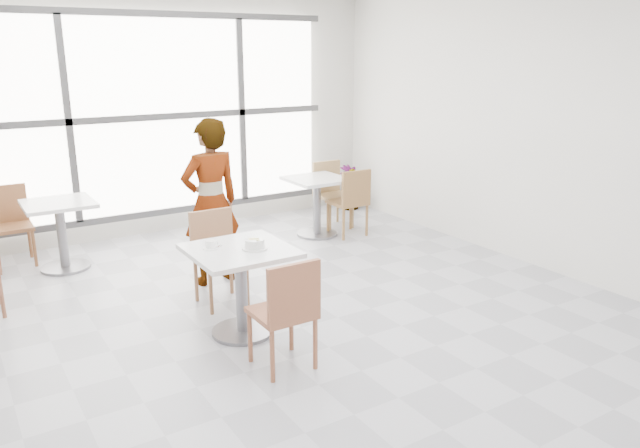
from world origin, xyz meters
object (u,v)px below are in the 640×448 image
oatmeal_bowl (255,244)px  plant_right (350,187)px  person (211,202)px  coffee_cup (211,245)px  main_table (241,275)px  chair_far (217,250)px  bg_chair_left_far (10,220)px  bg_chair_right_near (351,198)px  chair_near (287,308)px  bg_chair_right_far (331,189)px  bg_table_left (61,226)px  bg_table_right (317,198)px

oatmeal_bowl → plant_right: size_ratio=0.32×
oatmeal_bowl → person: bearing=82.7°
coffee_cup → main_table: bearing=-32.5°
oatmeal_bowl → person: size_ratio=0.13×
main_table → chair_far: size_ratio=0.92×
bg_chair_left_far → plant_right: 4.57m
main_table → bg_chair_left_far: size_ratio=0.92×
bg_chair_right_near → plant_right: 1.42m
oatmeal_bowl → chair_near: bearing=-96.8°
main_table → bg_chair_right_far: bg_chair_right_far is taller
person → chair_near: bearing=78.2°
bg_chair_right_far → main_table: bearing=-135.9°
person → bg_table_left: (-1.23, 1.23, -0.35)m
coffee_cup → bg_table_left: bearing=108.0°
main_table → plant_right: size_ratio=1.23×
main_table → oatmeal_bowl: size_ratio=3.81×
coffee_cup → bg_chair_right_near: 3.08m
person → bg_table_right: size_ratio=2.24×
chair_near → bg_chair_left_far: 3.99m
bg_table_right → person: bearing=-154.8°
oatmeal_bowl → bg_table_right: oatmeal_bowl is taller
bg_chair_right_far → plant_right: bearing=39.4°
chair_far → person: size_ratio=0.52×
coffee_cup → bg_table_left: (-0.76, 2.35, -0.29)m
oatmeal_bowl → coffee_cup: 0.36m
chair_near → bg_chair_right_far: (2.41, 3.10, 0.00)m
plant_right → person: bearing=-149.3°
coffee_cup → bg_chair_right_near: bearing=33.0°
coffee_cup → bg_table_left: coffee_cup is taller
coffee_cup → bg_chair_left_far: size_ratio=0.18×
bg_table_left → bg_chair_right_far: size_ratio=0.86×
bg_table_left → bg_table_right: size_ratio=1.00×
bg_chair_right_near → bg_chair_right_far: bearing=-95.6°
main_table → bg_chair_right_near: size_ratio=0.92×
coffee_cup → bg_chair_right_far: size_ratio=0.18×
bg_table_left → bg_chair_left_far: bearing=130.9°
chair_far → bg_table_right: bearing=34.4°
coffee_cup → person: bearing=67.4°
oatmeal_bowl → bg_chair_right_far: (2.33, 2.43, -0.29)m
chair_near → oatmeal_bowl: size_ratio=4.14×
bg_chair_right_far → chair_near: bearing=-127.9°
chair_near → chair_far: size_ratio=1.00×
oatmeal_bowl → bg_chair_right_far: bg_chair_right_far is taller
bg_table_left → bg_chair_right_near: bg_chair_right_near is taller
main_table → bg_table_right: bearing=45.6°
bg_table_left → plant_right: 4.16m
main_table → coffee_cup: (-0.20, 0.12, 0.26)m
person → bg_table_left: bearing=-49.7°
coffee_cup → bg_chair_right_far: bearing=40.3°
person → bg_chair_right_far: (2.16, 1.11, -0.34)m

